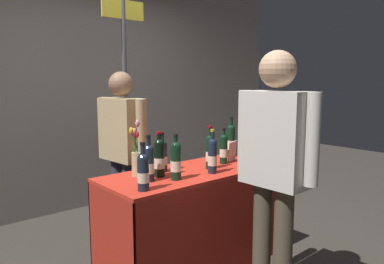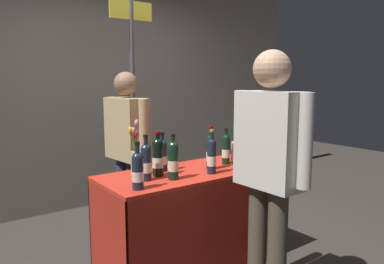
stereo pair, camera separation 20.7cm
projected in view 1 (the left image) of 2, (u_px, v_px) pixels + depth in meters
name	position (u px, v px, depth m)	size (l,w,h in m)	color
back_partition	(81.00, 89.00, 4.23)	(6.22, 0.12, 2.74)	#9E998E
tasting_table	(192.00, 203.00, 2.88)	(1.43, 0.61, 0.78)	red
featured_wine_bottle	(210.00, 151.00, 2.89)	(0.07, 0.07, 0.34)	black
display_bottle_0	(143.00, 171.00, 2.32)	(0.08, 0.08, 0.31)	#192333
display_bottle_1	(149.00, 162.00, 2.53)	(0.07, 0.07, 0.32)	#192333
display_bottle_2	(212.00, 155.00, 2.75)	(0.07, 0.07, 0.33)	#192333
display_bottle_3	(224.00, 148.00, 3.07)	(0.07, 0.07, 0.30)	black
display_bottle_4	(162.00, 155.00, 2.80)	(0.08, 0.08, 0.30)	#192333
display_bottle_5	(231.00, 140.00, 3.35)	(0.07, 0.07, 0.36)	black
display_bottle_6	(176.00, 160.00, 2.57)	(0.08, 0.08, 0.32)	black
display_bottle_7	(159.00, 157.00, 2.66)	(0.08, 0.08, 0.33)	black
wine_glass_near_vendor	(247.00, 156.00, 2.96)	(0.08, 0.08, 0.12)	silver
flower_vase	(137.00, 157.00, 2.67)	(0.09, 0.08, 0.41)	tan
brochure_stand	(232.00, 151.00, 3.16)	(0.14, 0.01, 0.17)	silver
vendor_presenter	(122.00, 143.00, 3.27)	(0.25, 0.61, 1.55)	#2D3347
taster_foreground_right	(275.00, 159.00, 2.29)	(0.23, 0.58, 1.65)	#4C4233
booth_signpost	(125.00, 91.00, 3.66)	(0.45, 0.04, 2.27)	#47474C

